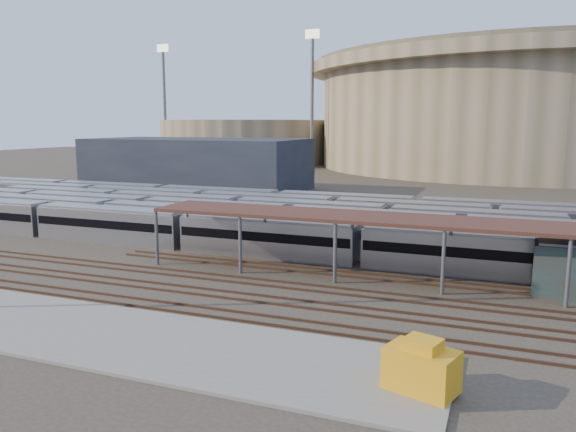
# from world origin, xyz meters

# --- Properties ---
(ground) EXTENTS (420.00, 420.00, 0.00)m
(ground) POSITION_xyz_m (0.00, 0.00, 0.00)
(ground) COLOR #383026
(ground) RESTS_ON ground
(apron) EXTENTS (50.00, 9.00, 0.20)m
(apron) POSITION_xyz_m (-5.00, -15.00, 0.10)
(apron) COLOR gray
(apron) RESTS_ON ground
(subway_trains) EXTENTS (130.82, 23.90, 3.60)m
(subway_trains) POSITION_xyz_m (-1.51, 18.50, 1.80)
(subway_trains) COLOR #ACACB1
(subway_trains) RESTS_ON ground
(inspection_shed) EXTENTS (60.30, 6.00, 5.30)m
(inspection_shed) POSITION_xyz_m (22.00, 4.00, 4.98)
(inspection_shed) COLOR slate
(inspection_shed) RESTS_ON ground
(empty_tracks) EXTENTS (170.00, 9.62, 0.18)m
(empty_tracks) POSITION_xyz_m (0.00, -5.00, 0.09)
(empty_tracks) COLOR #4C3323
(empty_tracks) RESTS_ON ground
(stadium) EXTENTS (124.00, 124.00, 32.50)m
(stadium) POSITION_xyz_m (25.00, 140.00, 16.47)
(stadium) COLOR gray
(stadium) RESTS_ON ground
(secondary_arena) EXTENTS (56.00, 56.00, 14.00)m
(secondary_arena) POSITION_xyz_m (-60.00, 130.00, 7.00)
(secondary_arena) COLOR gray
(secondary_arena) RESTS_ON ground
(service_building) EXTENTS (42.00, 20.00, 10.00)m
(service_building) POSITION_xyz_m (-35.00, 55.00, 5.00)
(service_building) COLOR #1E232D
(service_building) RESTS_ON ground
(floodlight_0) EXTENTS (4.00, 1.00, 38.40)m
(floodlight_0) POSITION_xyz_m (-30.00, 110.00, 20.65)
(floodlight_0) COLOR slate
(floodlight_0) RESTS_ON ground
(floodlight_1) EXTENTS (4.00, 1.00, 38.40)m
(floodlight_1) POSITION_xyz_m (-85.00, 120.00, 20.65)
(floodlight_1) COLOR slate
(floodlight_1) RESTS_ON ground
(floodlight_3) EXTENTS (4.00, 1.00, 38.40)m
(floodlight_3) POSITION_xyz_m (-10.00, 160.00, 20.65)
(floodlight_3) COLOR slate
(floodlight_3) RESTS_ON ground
(yellow_equipment) EXTENTS (3.79, 2.98, 2.08)m
(yellow_equipment) POSITION_xyz_m (18.50, -15.61, 1.24)
(yellow_equipment) COLOR orange
(yellow_equipment) RESTS_ON apron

